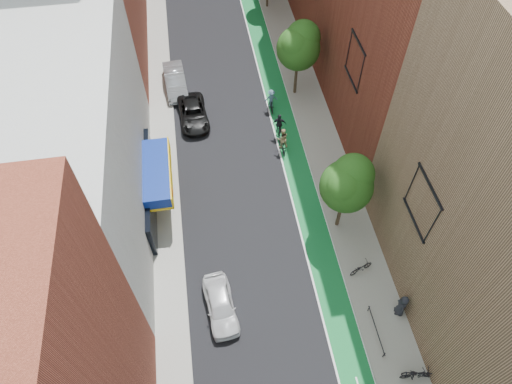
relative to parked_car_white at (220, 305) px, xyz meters
name	(u,v)px	position (x,y,z in m)	size (l,w,h in m)	color
bike_lane	(272,81)	(7.00, 20.89, -0.71)	(2.00, 68.00, 0.01)	#136F35
sidewalk_left	(161,92)	(-3.00, 20.89, -0.64)	(2.00, 68.00, 0.15)	gray
sidewalk_right	(300,77)	(9.50, 20.89, -0.64)	(3.00, 68.00, 0.15)	gray
building_left_white	(68,153)	(-8.00, 8.89, 5.28)	(8.00, 20.00, 12.00)	silver
tree_near	(348,183)	(8.65, 4.91, 3.94)	(3.40, 3.36, 6.42)	#332619
tree_mid	(299,45)	(8.65, 18.91, 4.17)	(3.55, 3.53, 6.74)	#332619
parked_car_white	(220,305)	(0.00, 0.00, 0.00)	(1.69, 4.21, 1.43)	silver
parked_car_black	(193,113)	(-0.36, 16.98, -0.04)	(2.24, 4.85, 1.35)	black
parked_car_silver	(175,81)	(-1.60, 21.21, 0.10)	(1.73, 4.96, 1.63)	#969A9E
cyclist_lane_near	(282,142)	(6.20, 12.44, 0.21)	(0.94, 1.83, 2.18)	black
cyclist_lane_mid	(279,128)	(6.27, 14.01, 0.18)	(1.16, 1.70, 2.22)	black
cyclist_lane_far	(271,101)	(6.20, 17.25, 0.15)	(1.05, 1.67, 1.96)	black
parked_bike_near	(418,373)	(10.27, -5.62, -0.10)	(0.62, 1.78, 0.93)	black
parked_bike_mid	(415,375)	(10.09, -5.66, -0.05)	(0.48, 1.71, 1.03)	black
parked_bike_far	(361,268)	(9.12, 1.15, -0.13)	(0.58, 1.66, 0.87)	black
pedestrian	(402,305)	(10.60, -1.87, 0.36)	(0.91, 0.59, 1.85)	black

